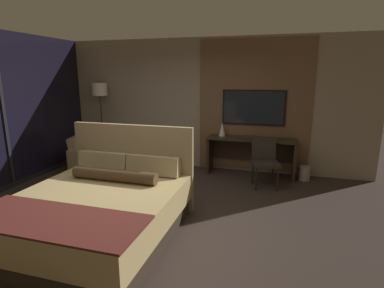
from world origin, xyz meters
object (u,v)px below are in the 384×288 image
bed (98,210)px  desk_chair (265,158)px  floor_lamp (100,96)px  desk (251,150)px  waste_bin (304,173)px  book (250,137)px  armchair_by_window (89,160)px  vase_tall (222,129)px  tv (253,108)px

bed → desk_chair: size_ratio=2.43×
floor_lamp → desk: bearing=0.6°
desk_chair → waste_bin: size_ratio=3.21×
bed → book: (1.61, 3.03, 0.45)m
desk_chair → floor_lamp: 3.91m
armchair_by_window → book: book is taller
desk → floor_lamp: size_ratio=0.96×
desk_chair → desk: bearing=103.2°
bed → vase_tall: (1.03, 3.03, 0.58)m
bed → waste_bin: bed is taller
book → floor_lamp: bearing=-178.8°
desk → vase_tall: size_ratio=6.14×
tv → desk_chair: tv is taller
book → vase_tall: bearing=179.2°
floor_lamp → book: bearing=1.2°
armchair_by_window → tv: bearing=-89.4°
tv → desk_chair: 1.17m
bed → armchair_by_window: bed is taller
vase_tall → armchair_by_window: bearing=-163.1°
book → desk: bearing=-43.7°
tv → floor_lamp: (-3.43, -0.22, 0.19)m
desk_chair → floor_lamp: (-3.74, 0.53, 1.02)m
tv → desk_chair: bearing=-68.0°
tv → bed: bearing=-117.4°
vase_tall → book: (0.58, -0.01, -0.13)m
desk_chair → vase_tall: (-0.92, 0.61, 0.38)m
tv → floor_lamp: floor_lamp is taller
armchair_by_window → bed: bearing=-158.6°
desk_chair → waste_bin: bearing=18.8°
bed → desk_chair: (1.95, 2.43, 0.19)m
desk → waste_bin: desk is taller
bed → desk: bed is taller
armchair_by_window → vase_tall: 2.90m
vase_tall → waste_bin: vase_tall is taller
vase_tall → book: vase_tall is taller
floor_lamp → vase_tall: size_ratio=6.40×
desk → desk_chair: 0.64m
armchair_by_window → desk: bearing=-92.4°
floor_lamp → book: (3.40, 0.07, -0.77)m
bed → book: size_ratio=9.92×
desk → book: 0.27m
floor_lamp → vase_tall: (2.82, 0.08, -0.64)m
desk → bed: bearing=-118.9°
vase_tall → book: bearing=-0.8°
desk → tv: size_ratio=1.39×
desk → waste_bin: (1.06, -0.06, -0.38)m
floor_lamp → book: size_ratio=8.41×
book → waste_bin: bearing=-4.8°
book → waste_bin: (1.10, -0.09, -0.65)m
tv → waste_bin: (1.06, -0.24, -1.24)m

